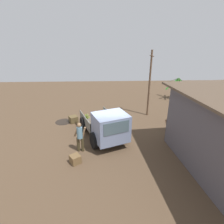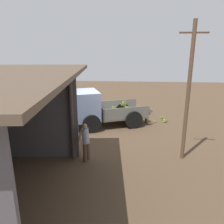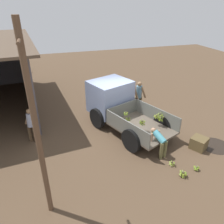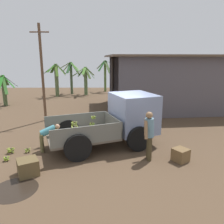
# 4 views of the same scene
# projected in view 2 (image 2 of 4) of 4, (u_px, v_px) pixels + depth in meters

# --- Properties ---
(ground) EXTENTS (36.00, 36.00, 0.00)m
(ground) POSITION_uv_depth(u_px,v_px,m) (99.00, 127.00, 12.61)
(ground) COLOR brown
(mud_patch_0) EXTENTS (1.27, 1.27, 0.01)m
(mud_patch_0) POSITION_uv_depth(u_px,v_px,m) (144.00, 111.00, 15.73)
(mud_patch_0) COLOR black
(mud_patch_0) RESTS_ON ground
(cargo_truck) EXTENTS (4.76, 3.34, 2.09)m
(cargo_truck) POSITION_uv_depth(u_px,v_px,m) (91.00, 108.00, 12.34)
(cargo_truck) COLOR brown
(cargo_truck) RESTS_ON ground
(utility_pole) EXTENTS (1.03, 0.15, 5.33)m
(utility_pole) POSITION_uv_depth(u_px,v_px,m) (188.00, 92.00, 8.23)
(utility_pole) COLOR brown
(utility_pole) RESTS_ON ground
(person_foreground_visitor) EXTENTS (0.40, 0.74, 1.76)m
(person_foreground_visitor) POSITION_uv_depth(u_px,v_px,m) (83.00, 103.00, 13.97)
(person_foreground_visitor) COLOR #3F3620
(person_foreground_visitor) RESTS_ON ground
(person_worker_loading) EXTENTS (0.81, 0.60, 1.05)m
(person_worker_loading) POSITION_uv_depth(u_px,v_px,m) (143.00, 112.00, 13.05)
(person_worker_loading) COLOR brown
(person_worker_loading) RESTS_ON ground
(person_bystander_near_shed) EXTENTS (0.50, 0.61, 1.56)m
(person_bystander_near_shed) POSITION_uv_depth(u_px,v_px,m) (85.00, 140.00, 8.59)
(person_bystander_near_shed) COLOR #4F3B26
(person_bystander_near_shed) RESTS_ON ground
(banana_bunch_on_ground_0) EXTENTS (0.30, 0.30, 0.22)m
(banana_bunch_on_ground_0) POSITION_uv_depth(u_px,v_px,m) (165.00, 120.00, 13.32)
(banana_bunch_on_ground_0) COLOR brown
(banana_bunch_on_ground_0) RESTS_ON ground
(banana_bunch_on_ground_1) EXTENTS (0.24, 0.24, 0.19)m
(banana_bunch_on_ground_1) POSITION_uv_depth(u_px,v_px,m) (155.00, 121.00, 13.31)
(banana_bunch_on_ground_1) COLOR #423C2B
(banana_bunch_on_ground_1) RESTS_ON ground
(banana_bunch_on_ground_2) EXTENTS (0.22, 0.22, 0.18)m
(banana_bunch_on_ground_2) POSITION_uv_depth(u_px,v_px,m) (162.00, 117.00, 13.96)
(banana_bunch_on_ground_2) COLOR brown
(banana_bunch_on_ground_2) RESTS_ON ground
(wooden_crate_0) EXTENTS (0.81, 0.81, 0.50)m
(wooden_crate_0) POSITION_uv_depth(u_px,v_px,m) (143.00, 111.00, 14.88)
(wooden_crate_0) COLOR brown
(wooden_crate_0) RESTS_ON ground
(wooden_crate_1) EXTENTS (0.67, 0.67, 0.46)m
(wooden_crate_1) POSITION_uv_depth(u_px,v_px,m) (67.00, 113.00, 14.41)
(wooden_crate_1) COLOR brown
(wooden_crate_1) RESTS_ON ground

